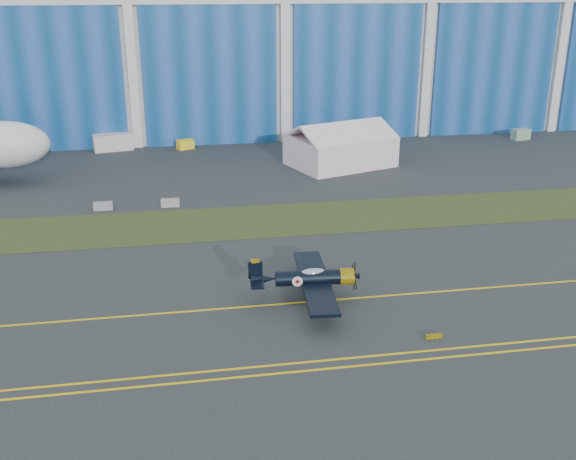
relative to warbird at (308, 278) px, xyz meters
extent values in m
plane|color=#2E3337|center=(-14.61, 4.63, -1.87)|extent=(260.00, 260.00, 0.00)
cube|color=#475128|center=(-14.61, 18.63, -1.85)|extent=(260.00, 10.00, 0.02)
cube|color=silver|center=(-14.61, 76.63, 13.13)|extent=(220.00, 45.00, 30.00)
cube|color=#11488A|center=(-14.61, 53.83, 8.13)|extent=(220.00, 0.60, 20.00)
cube|color=silver|center=(-14.61, 53.78, 18.73)|extent=(220.00, 0.70, 1.20)
cube|color=yellow|center=(-14.61, -0.37, -1.86)|extent=(200.00, 0.20, 0.02)
cube|color=yellow|center=(-14.61, -9.87, -1.86)|extent=(80.00, 0.20, 0.02)
cube|color=yellow|center=(-14.61, -8.87, -1.86)|extent=(80.00, 0.20, 0.02)
cube|color=yellow|center=(7.39, -7.37, -1.69)|extent=(1.20, 0.15, 0.35)
cube|color=silver|center=(-18.10, 52.52, -0.68)|extent=(5.81, 3.28, 2.37)
cube|color=yellow|center=(-7.80, 51.56, -1.20)|extent=(2.68, 2.23, 1.34)
cube|color=#80A991|center=(43.48, 48.85, -1.05)|extent=(2.99, 2.03, 1.64)
cube|color=gray|center=(-17.38, 25.00, -1.42)|extent=(2.00, 0.60, 0.90)
cube|color=#979490|center=(-10.26, 24.89, -1.42)|extent=(2.02, 0.66, 0.90)
camera|label=1|loc=(-9.60, -45.94, 21.42)|focal=42.00mm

